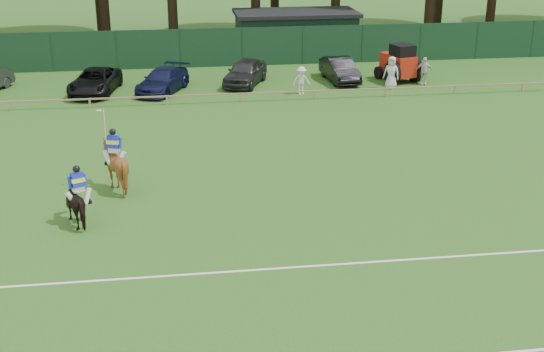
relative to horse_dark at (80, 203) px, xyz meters
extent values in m
plane|color=#1E4C14|center=(5.96, -3.12, -0.74)|extent=(160.00, 160.00, 0.00)
imported|color=black|center=(0.00, 0.00, 0.00)|extent=(1.46, 1.92, 1.47)
imported|color=brown|center=(1.01, 2.95, 0.20)|extent=(1.97, 2.08, 1.86)
imported|color=black|center=(-1.00, 17.95, -0.07)|extent=(3.01, 5.13, 1.34)
imported|color=#13193E|center=(2.77, 17.66, -0.08)|extent=(3.53, 4.87, 1.31)
imported|color=#2D2C2F|center=(7.56, 18.76, 0.01)|extent=(3.33, 4.73, 1.50)
imported|color=black|center=(13.25, 18.81, -0.04)|extent=(1.77, 4.30, 1.39)
imported|color=silver|center=(10.42, 16.09, 0.04)|extent=(1.08, 0.71, 1.56)
imported|color=silver|center=(17.91, 17.24, 0.08)|extent=(1.02, 0.58, 1.64)
imported|color=silver|center=(15.73, 16.55, 0.20)|extent=(1.09, 0.98, 1.87)
cube|color=silver|center=(0.00, 0.00, 0.52)|extent=(0.44, 0.39, 0.18)
cube|color=#1B2BC9|center=(0.00, 0.00, 0.84)|extent=(0.49, 0.45, 0.51)
cube|color=#F8F827|center=(0.00, 0.00, 0.82)|extent=(0.51, 0.44, 0.18)
sphere|color=black|center=(0.00, 0.00, 1.21)|extent=(0.25, 0.25, 0.25)
cylinder|color=silver|center=(0.26, 0.07, 0.22)|extent=(0.38, 0.46, 0.59)
cylinder|color=silver|center=(-0.21, -0.16, 0.22)|extent=(0.48, 0.27, 0.59)
cube|color=silver|center=(1.01, 2.95, 0.83)|extent=(0.42, 0.36, 0.18)
cube|color=#1B2BC9|center=(1.01, 2.95, 1.15)|extent=(0.48, 0.42, 0.51)
cube|color=#F8F827|center=(1.01, 2.95, 1.13)|extent=(0.50, 0.41, 0.18)
sphere|color=black|center=(1.01, 2.95, 1.52)|extent=(0.25, 0.25, 0.25)
cylinder|color=silver|center=(1.24, 2.82, 0.53)|extent=(0.46, 0.29, 0.59)
cylinder|color=silver|center=(0.74, 2.99, 0.53)|extent=(0.40, 0.43, 0.59)
cylinder|color=tan|center=(0.74, 3.10, 1.70)|extent=(0.09, 0.63, 1.17)
cube|color=silver|center=(5.96, -4.12, -0.73)|extent=(60.00, 0.10, 0.01)
cube|color=#997F5B|center=(5.96, 14.88, -0.29)|extent=(62.00, 0.08, 0.08)
cube|color=#14351E|center=(5.96, 23.88, 0.51)|extent=(92.00, 0.04, 2.50)
cube|color=#14331E|center=(11.96, 26.88, 0.66)|extent=(8.00, 4.00, 2.80)
cube|color=black|center=(11.96, 26.88, 2.18)|extent=(8.40, 4.40, 0.24)
cube|color=#B12210|center=(16.70, 18.38, 0.25)|extent=(1.80, 2.50, 1.22)
cube|color=black|center=(16.80, 18.02, 1.09)|extent=(1.42, 1.48, 0.84)
cylinder|color=black|center=(16.11, 17.53, -0.03)|extent=(0.66, 1.43, 1.41)
cylinder|color=black|center=(17.65, 17.97, -0.03)|extent=(0.66, 1.43, 1.41)
cylinder|color=black|center=(15.76, 19.09, -0.36)|extent=(0.48, 0.80, 0.75)
cylinder|color=black|center=(17.11, 19.48, -0.36)|extent=(0.48, 0.80, 0.75)
camera|label=1|loc=(3.20, -22.96, 9.46)|focal=48.00mm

